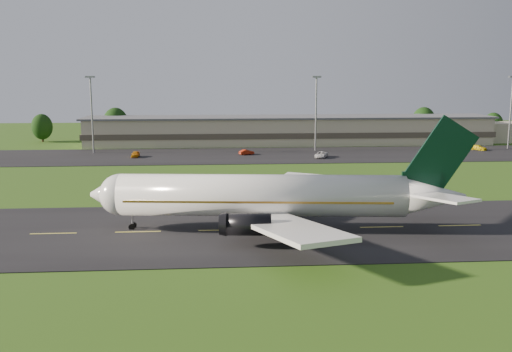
{
  "coord_description": "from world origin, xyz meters",
  "views": [
    {
      "loc": [
        -22.73,
        -74.11,
        20.66
      ],
      "look_at": [
        -16.69,
        8.0,
        6.0
      ],
      "focal_mm": 40.0,
      "sensor_mm": 36.0,
      "label": 1
    }
  ],
  "objects": [
    {
      "name": "light_mast_west",
      "position": [
        -55.0,
        80.0,
        12.74
      ],
      "size": [
        2.4,
        1.2,
        20.35
      ],
      "color": "gray",
      "rests_on": "ground"
    },
    {
      "name": "ground",
      "position": [
        0.0,
        0.0,
        0.0
      ],
      "size": [
        360.0,
        360.0,
        0.0
      ],
      "primitive_type": "plane",
      "color": "#264912",
      "rests_on": "ground"
    },
    {
      "name": "apron",
      "position": [
        0.0,
        72.0,
        0.05
      ],
      "size": [
        260.0,
        30.0,
        0.1
      ],
      "primitive_type": "cube",
      "color": "black",
      "rests_on": "ground"
    },
    {
      "name": "light_mast_east",
      "position": [
        60.0,
        80.0,
        12.74
      ],
      "size": [
        2.4,
        1.2,
        20.35
      ],
      "color": "gray",
      "rests_on": "ground"
    },
    {
      "name": "airliner",
      "position": [
        -15.68,
        -0.09,
        4.66
      ],
      "size": [
        51.25,
        41.97,
        15.57
      ],
      "rotation": [
        0.0,
        0.0,
        -0.1
      ],
      "color": "white",
      "rests_on": "ground"
    },
    {
      "name": "light_mast_centre",
      "position": [
        5.0,
        80.0,
        12.74
      ],
      "size": [
        2.4,
        1.2,
        20.35
      ],
      "color": "gray",
      "rests_on": "ground"
    },
    {
      "name": "service_vehicle_b",
      "position": [
        -14.37,
        72.98,
        0.76
      ],
      "size": [
        4.21,
        2.95,
        1.32
      ],
      "primitive_type": "imported",
      "rotation": [
        0.0,
        0.0,
        2.01
      ],
      "color": "#971F0A",
      "rests_on": "apron"
    },
    {
      "name": "tree_line",
      "position": [
        27.65,
        105.53,
        5.05
      ],
      "size": [
        195.72,
        9.43,
        10.69
      ],
      "color": "black",
      "rests_on": "ground"
    },
    {
      "name": "taxiway",
      "position": [
        0.0,
        0.0,
        0.05
      ],
      "size": [
        220.0,
        30.0,
        0.1
      ],
      "primitive_type": "cube",
      "color": "black",
      "rests_on": "ground"
    },
    {
      "name": "service_vehicle_c",
      "position": [
        4.09,
        66.27,
        0.85
      ],
      "size": [
        4.47,
        5.97,
        1.51
      ],
      "primitive_type": "imported",
      "rotation": [
        0.0,
        0.0,
        -0.41
      ],
      "color": "silver",
      "rests_on": "apron"
    },
    {
      "name": "service_vehicle_a",
      "position": [
        -42.71,
        70.55,
        0.85
      ],
      "size": [
        1.95,
        4.47,
        1.5
      ],
      "primitive_type": "imported",
      "rotation": [
        0.0,
        0.0,
        -0.04
      ],
      "color": "orange",
      "rests_on": "apron"
    },
    {
      "name": "terminal",
      "position": [
        6.4,
        96.18,
        3.99
      ],
      "size": [
        145.0,
        16.0,
        8.4
      ],
      "color": "tan",
      "rests_on": "ground"
    },
    {
      "name": "service_vehicle_d",
      "position": [
        50.12,
        77.35,
        0.79
      ],
      "size": [
        4.4,
        4.99,
        1.38
      ],
      "primitive_type": "imported",
      "rotation": [
        0.0,
        0.0,
        0.64
      ],
      "color": "yellow",
      "rests_on": "apron"
    }
  ]
}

